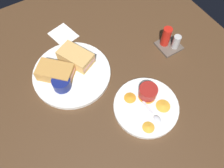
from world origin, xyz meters
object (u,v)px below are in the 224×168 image
Objects in this scene: sandwich_half_near at (76,57)px; plate_chips_companion at (146,107)px; spoon_by_dark_ramekin at (64,73)px; spoon_by_gravy_ramekin at (155,116)px; sandwich_half_far at (55,72)px; ramekin_light_gravy at (148,92)px; ramekin_dark_sauce at (61,83)px; plate_sandwich_main at (72,73)px; condiment_caddy at (169,41)px.

sandwich_half_near is 32.79cm from plate_chips_companion.
sandwich_half_near reaches higher than spoon_by_dark_ramekin.
spoon_by_gravy_ramekin is at bearing 1.41° from plate_chips_companion.
sandwich_half_far is 3.60cm from spoon_by_dark_ramekin.
sandwich_half_far is at bearing -146.35° from spoon_by_gravy_ramekin.
spoon_by_dark_ramekin is at bearing -149.20° from spoon_by_gravy_ramekin.
spoon_by_dark_ramekin is 0.92× the size of spoon_by_gravy_ramekin.
spoon_by_dark_ramekin is at bearing -64.85° from sandwich_half_near.
ramekin_light_gravy is (-3.49, 2.90, 3.00)cm from plate_chips_companion.
plate_sandwich_main is at bearing 124.34° from ramekin_dark_sauce.
sandwich_half_near is 38.38cm from condiment_caddy.
ramekin_dark_sauce is at bearing -141.29° from spoon_by_gravy_ramekin.
condiment_caddy reaches higher than plate_chips_companion.
sandwich_half_far reaches higher than ramekin_dark_sauce.
condiment_caddy is at bearing 78.68° from plate_sandwich_main.
condiment_caddy is (12.03, 36.44, -0.59)cm from sandwich_half_near.
spoon_by_dark_ramekin is 44.12cm from condiment_caddy.
sandwich_half_far is 35.62cm from plate_chips_companion.
ramekin_light_gravy is (22.88, 19.24, 3.00)cm from plate_sandwich_main.
ramekin_dark_sauce reaches higher than ramekin_light_gravy.
plate_sandwich_main is 2.05× the size of sandwich_half_far.
plate_chips_companion is at bearing -39.81° from ramekin_light_gravy.
sandwich_half_near is 30.75cm from ramekin_light_gravy.
sandwich_half_near is at bearing 115.15° from spoon_by_dark_ramekin.
plate_sandwich_main is at bearing 73.34° from sandwich_half_far.
sandwich_half_far is at bearing -106.66° from plate_sandwich_main.
plate_sandwich_main is at bearing -152.25° from spoon_by_gravy_ramekin.
plate_chips_companion is 5.06cm from spoon_by_gravy_ramekin.
plate_chips_companion is at bearing 31.79° from plate_sandwich_main.
plate_sandwich_main is 35.37cm from spoon_by_gravy_ramekin.
condiment_caddy is at bearing 78.04° from sandwich_half_far.
ramekin_light_gravy is (23.61, 21.87, 1.84)cm from spoon_by_dark_ramekin.
plate_sandwich_main is at bearing 74.43° from spoon_by_dark_ramekin.
ramekin_dark_sauce reaches higher than plate_sandwich_main.
plate_sandwich_main is at bearing -46.66° from sandwich_half_near.
ramekin_dark_sauce reaches higher than spoon_by_dark_ramekin.
plate_chips_companion is (22.56, 21.90, -3.09)cm from ramekin_dark_sauce.
spoon_by_gravy_ramekin is at bearing 38.71° from ramekin_dark_sauce.
sandwich_half_far reaches higher than spoon_by_dark_ramekin.
spoon_by_gravy_ramekin is at bearing 30.80° from spoon_by_dark_ramekin.
plate_sandwich_main is 4.48× the size of ramekin_dark_sauce.
plate_chips_companion is 2.35× the size of spoon_by_gravy_ramekin.
sandwich_half_far is 1.61× the size of spoon_by_dark_ramekin.
sandwich_half_near is 1.58× the size of condiment_caddy.
sandwich_half_near is 12.39cm from ramekin_dark_sauce.
sandwich_half_far is at bearing -107.66° from spoon_by_dark_ramekin.
condiment_caddy reaches higher than ramekin_light_gravy.
ramekin_dark_sauce is (5.43, -0.11, -0.11)cm from sandwich_half_far.
plate_sandwich_main is 31.02cm from plate_chips_companion.
spoon_by_dark_ramekin is at bearing -101.58° from condiment_caddy.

